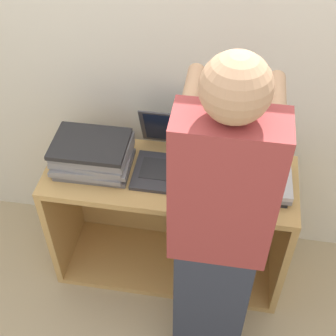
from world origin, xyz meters
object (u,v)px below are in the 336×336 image
(person, at_px, (218,238))
(laptop_open, at_px, (172,158))
(laptop_stack_left, at_px, (93,154))
(laptop_stack_right, at_px, (251,179))

(person, bearing_deg, laptop_open, 118.02)
(laptop_stack_left, distance_m, person, 0.81)
(laptop_stack_left, bearing_deg, person, -33.72)
(laptop_open, relative_size, person, 0.21)
(laptop_stack_right, relative_size, person, 0.22)
(laptop_open, height_order, laptop_stack_left, laptop_open)
(laptop_open, bearing_deg, laptop_stack_left, -171.23)
(laptop_stack_left, height_order, person, person)
(laptop_open, xyz_separation_m, laptop_stack_right, (0.41, -0.06, -0.02))
(laptop_open, relative_size, laptop_stack_left, 0.96)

